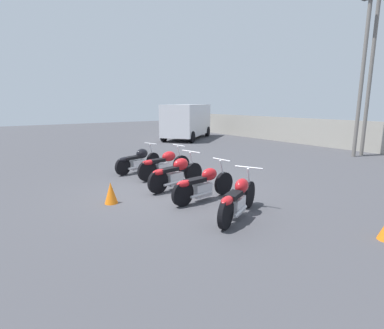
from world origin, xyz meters
The scene contains 11 objects.
ground_plane centered at (0.00, 0.00, 0.00)m, with size 60.00×60.00×0.00m, color #424247.
fence_back centered at (0.00, 11.33, 0.76)m, with size 40.00×0.04×1.52m.
light_pole_left centered at (0.10, 9.59, 4.06)m, with size 0.70×0.35×6.79m.
light_pole_right centered at (0.15, 10.20, 5.28)m, with size 0.70×0.35×9.14m.
motorcycle_slot_0 centered at (-2.64, 0.25, 0.42)m, with size 0.81×1.93×0.96m.
motorcycle_slot_1 centered at (-1.33, 0.57, 0.44)m, with size 0.60×2.01×1.02m.
motorcycle_slot_2 centered at (-0.07, 0.23, 0.44)m, with size 0.73×1.98×1.01m.
motorcycle_slot_3 centered at (1.20, 0.23, 0.41)m, with size 0.61×2.00×0.97m.
motorcycle_slot_4 centered at (2.53, 0.14, 0.41)m, with size 1.07×1.85×0.98m.
parked_van centered at (-9.95, 7.26, 1.26)m, with size 4.61×5.15×2.28m.
traffic_cone_far centered at (0.12, -1.73, 0.26)m, with size 0.32×0.32×0.52m.
Camera 1 is at (6.89, -4.07, 2.37)m, focal length 28.00 mm.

